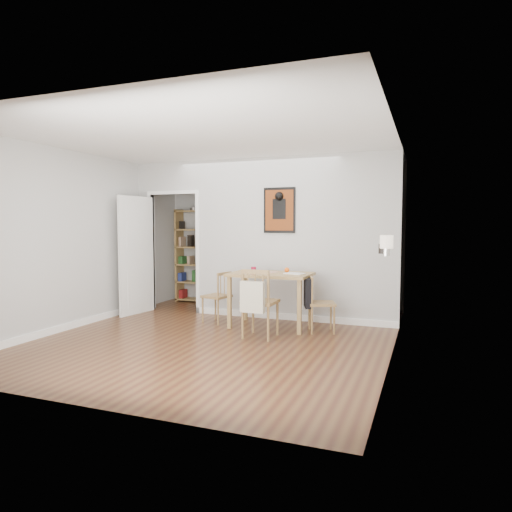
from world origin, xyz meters
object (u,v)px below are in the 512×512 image
at_px(chair_front, 260,302).
at_px(bookshelf, 195,256).
at_px(fireplace, 387,298).
at_px(red_glass, 254,270).
at_px(mantel_lamp, 387,243).
at_px(dining_table, 271,279).
at_px(chair_left, 217,297).
at_px(orange_fruit, 287,270).
at_px(ceramic_jar_b, 383,249).
at_px(chair_right, 320,303).
at_px(ceramic_jar_a, 383,249).
at_px(notebook, 295,273).

height_order(chair_front, bookshelf, bookshelf).
xyz_separation_m(bookshelf, fireplace, (3.84, -2.15, -0.28)).
bearing_deg(red_glass, bookshelf, 137.70).
height_order(chair_front, mantel_lamp, mantel_lamp).
distance_m(dining_table, chair_left, 0.95).
bearing_deg(orange_fruit, chair_front, -99.59).
bearing_deg(red_glass, ceramic_jar_b, -5.38).
bearing_deg(orange_fruit, ceramic_jar_b, -17.26).
relative_size(fireplace, orange_fruit, 16.91).
relative_size(chair_right, bookshelf, 0.44).
relative_size(dining_table, red_glass, 12.56).
bearing_deg(mantel_lamp, chair_right, 140.43).
relative_size(fireplace, ceramic_jar_a, 10.23).
bearing_deg(chair_front, dining_table, 96.01).
distance_m(chair_left, chair_front, 1.17).
distance_m(orange_fruit, ceramic_jar_b, 1.54).
relative_size(dining_table, ceramic_jar_a, 9.71).
bearing_deg(chair_right, orange_fruit, 159.70).
relative_size(dining_table, chair_right, 1.49).
height_order(chair_right, ceramic_jar_a, ceramic_jar_a).
distance_m(dining_table, fireplace, 1.80).
distance_m(chair_right, chair_front, 0.92).
relative_size(fireplace, mantel_lamp, 5.20).
height_order(chair_right, mantel_lamp, mantel_lamp).
bearing_deg(bookshelf, chair_right, -29.95).
bearing_deg(chair_right, ceramic_jar_b, -15.23).
relative_size(bookshelf, orange_fruit, 24.65).
relative_size(bookshelf, ceramic_jar_b, 17.07).
bearing_deg(mantel_lamp, orange_fruit, 146.69).
height_order(bookshelf, red_glass, bookshelf).
bearing_deg(orange_fruit, chair_right, -20.30).
distance_m(chair_front, fireplace, 1.66).
bearing_deg(orange_fruit, dining_table, -141.60).
bearing_deg(chair_right, notebook, 173.56).
bearing_deg(notebook, red_glass, -170.10).
bearing_deg(chair_left, orange_fruit, 7.62).
xyz_separation_m(fireplace, mantel_lamp, (0.01, -0.31, 0.69)).
bearing_deg(mantel_lamp, chair_front, 173.28).
bearing_deg(notebook, chair_front, -115.47).
bearing_deg(ceramic_jar_a, fireplace, -52.14).
bearing_deg(bookshelf, fireplace, -29.23).
distance_m(chair_right, notebook, 0.56).
relative_size(red_glass, ceramic_jar_b, 0.88).
bearing_deg(chair_front, fireplace, 3.86).
xyz_separation_m(chair_front, ceramic_jar_a, (1.57, 0.21, 0.74)).
xyz_separation_m(chair_right, ceramic_jar_b, (0.86, -0.24, 0.80)).
relative_size(chair_left, fireplace, 0.64).
bearing_deg(red_glass, chair_front, -60.86).
height_order(chair_right, ceramic_jar_b, ceramic_jar_b).
relative_size(orange_fruit, ceramic_jar_b, 0.69).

